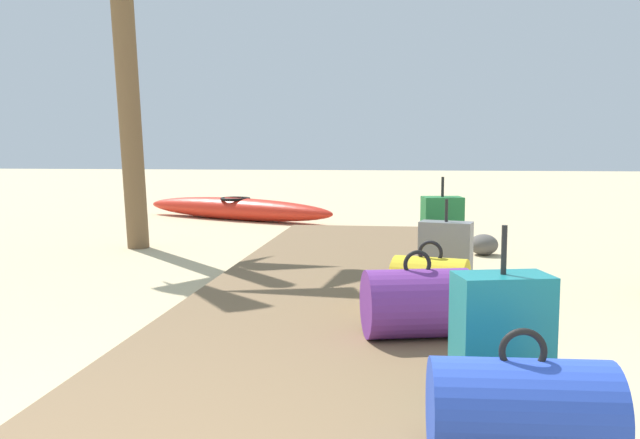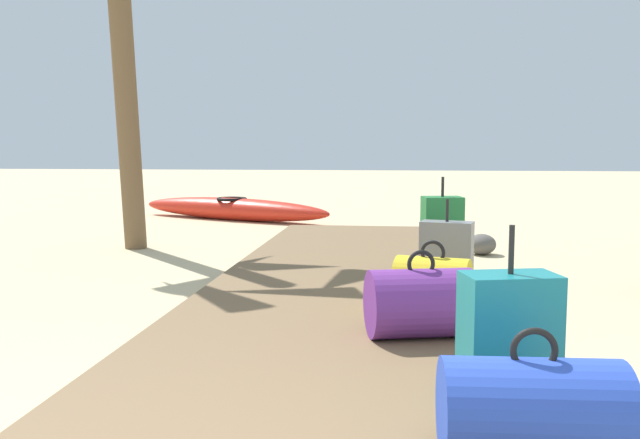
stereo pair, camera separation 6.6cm
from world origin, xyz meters
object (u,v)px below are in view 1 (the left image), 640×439
Objects in this scene: duffel_bag_blue at (521,412)px; suitcase_grey at (446,256)px; duffel_bag_purple at (417,303)px; kayak at (236,209)px; suitcase_green at (442,238)px; duffel_bag_yellow at (430,285)px; suitcase_teal at (501,338)px.

suitcase_grey is (-0.10, 2.82, 0.08)m from duffel_bag_blue.
suitcase_grey reaches higher than duffel_bag_purple.
kayak is at bearing 112.64° from duffel_bag_purple.
duffel_bag_blue is 0.91× the size of suitcase_grey.
suitcase_green is at bearing 90.56° from suitcase_grey.
suitcase_green reaches higher than suitcase_grey.
suitcase_green is at bearing -58.46° from kayak.
duffel_bag_yellow reaches higher than duffel_bag_blue.
suitcase_teal reaches higher than duffel_bag_blue.
suitcase_green is 1.25m from duffel_bag_yellow.
duffel_bag_blue is (-0.01, -0.58, -0.09)m from suitcase_teal.
duffel_bag_yellow is at bearing -100.91° from suitcase_grey.
duffel_bag_yellow is 0.16× the size of kayak.
suitcase_teal reaches higher than duffel_bag_purple.
suitcase_green is 1.21× the size of suitcase_grey.
suitcase_grey is (-0.11, 2.24, -0.01)m from suitcase_teal.
suitcase_grey is (0.14, 0.74, 0.08)m from duffel_bag_yellow.
duffel_bag_yellow is 0.82× the size of duffel_bag_purple.
duffel_bag_yellow is 2.10m from duffel_bag_blue.
suitcase_teal is at bearing -67.70° from kayak.
duffel_bag_blue is 0.18× the size of kayak.
duffel_bag_purple is at bearing -99.68° from duffel_bag_yellow.
suitcase_teal is 1.09× the size of suitcase_grey.
suitcase_teal is at bearing -87.28° from suitcase_grey.
duffel_bag_purple reaches higher than duffel_bag_yellow.
duffel_bag_purple is 1.31m from suitcase_grey.
duffel_bag_yellow is 0.75m from suitcase_grey.
duffel_bag_yellow is at bearing 99.36° from suitcase_teal.
suitcase_green reaches higher than duffel_bag_yellow.
duffel_bag_blue is (0.10, -3.32, -0.16)m from suitcase_green.
duffel_bag_purple is (-0.23, -1.79, -0.14)m from suitcase_green.
suitcase_teal is 1.53m from duffel_bag_yellow.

